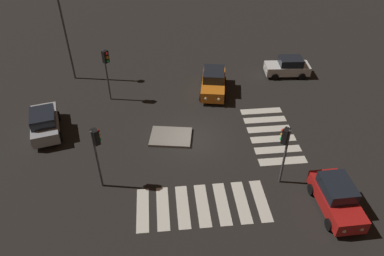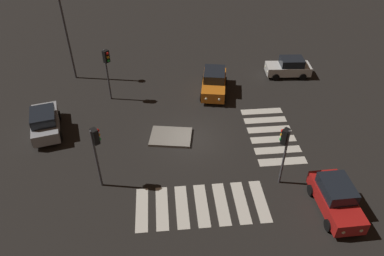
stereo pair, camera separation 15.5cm
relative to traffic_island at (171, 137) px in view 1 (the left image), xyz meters
name	(u,v)px [view 1 (the left image)]	position (x,y,z in m)	size (l,w,h in m)	color
ground_plane	(192,139)	(1.48, -0.29, -0.09)	(80.00, 80.00, 0.00)	black
traffic_island	(171,137)	(0.00, 0.00, 0.00)	(3.21, 2.62, 0.18)	gray
car_silver	(44,122)	(-8.88, 1.53, 0.82)	(2.69, 4.48, 1.84)	#9EA0A5
car_red	(336,197)	(8.93, -7.28, 0.80)	(2.04, 4.22, 1.82)	red
car_orange	(213,82)	(3.89, 5.75, 0.85)	(2.68, 4.62, 1.92)	orange
car_white	(288,67)	(10.90, 7.88, 0.75)	(4.01, 2.06, 1.70)	silver
traffic_light_south	(96,145)	(-4.30, -4.10, 3.13)	(0.53, 0.54, 4.24)	#47474C
traffic_light_west	(106,63)	(-4.52, 5.41, 3.22)	(0.54, 0.54, 4.36)	#47474C
traffic_light_east	(285,143)	(6.35, -4.86, 2.98)	(0.53, 0.54, 4.05)	#47474C
street_lamp	(62,21)	(-8.03, 9.28, 5.21)	(0.56, 0.56, 7.80)	#47474C
crosswalk_near	(203,205)	(1.48, -6.35, -0.08)	(7.60, 3.20, 0.02)	silver
crosswalk_side	(271,134)	(7.22, -0.29, -0.08)	(3.20, 6.45, 0.02)	silver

